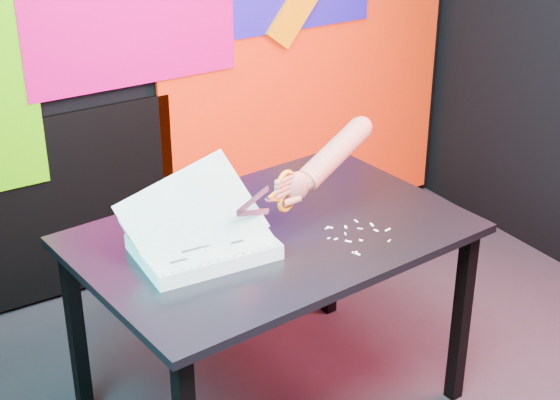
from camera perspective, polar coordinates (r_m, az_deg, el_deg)
room at (r=2.57m, az=8.13°, el=8.31°), size 3.01×3.01×2.71m
backdrop at (r=3.90m, az=-5.36°, el=8.56°), size 2.88×0.05×2.08m
work_table at (r=2.95m, az=-0.54°, el=-3.46°), size 1.37×0.98×0.75m
printout_stack at (r=2.77m, az=-5.14°, el=-3.00°), size 0.47×0.33×0.32m
scissors at (r=2.84m, az=0.14°, el=0.47°), size 0.26×0.08×0.15m
hand_forearm at (r=2.98m, az=3.23°, el=2.78°), size 0.46×0.17×0.21m
paper_clippings at (r=2.90m, az=5.05°, el=-2.32°), size 0.23×0.22×0.00m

